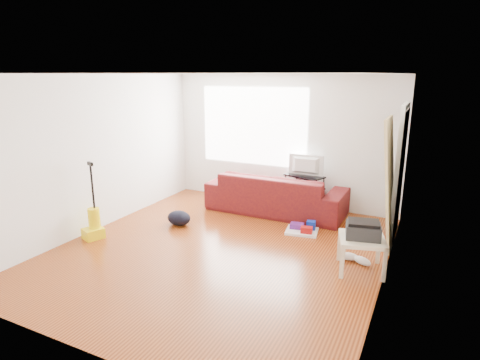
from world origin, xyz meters
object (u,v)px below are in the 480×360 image
at_px(tv_stand, 304,193).
at_px(side_table, 362,243).
at_px(backpack, 179,225).
at_px(vacuum, 94,224).
at_px(sofa, 276,211).
at_px(cleaning_tray, 303,229).
at_px(bucket, 288,218).

bearing_deg(tv_stand, side_table, -34.45).
xyz_separation_m(backpack, vacuum, (-0.87, -1.06, 0.22)).
distance_m(sofa, tv_stand, 0.63).
relative_size(backpack, vacuum, 0.36).
height_order(cleaning_tray, vacuum, vacuum).
distance_m(side_table, backpack, 3.12).
relative_size(sofa, cleaning_tray, 4.51).
bearing_deg(tv_stand, backpack, -115.83).
bearing_deg(cleaning_tray, bucket, 129.69).
height_order(backpack, vacuum, vacuum).
bearing_deg(backpack, cleaning_tray, 30.76).
bearing_deg(sofa, backpack, 47.50).
distance_m(sofa, side_table, 2.53).
height_order(tv_stand, backpack, tv_stand).
xyz_separation_m(side_table, cleaning_tray, (-1.07, 0.93, -0.33)).
bearing_deg(sofa, cleaning_tray, 135.28).
bearing_deg(bucket, sofa, 145.80).
bearing_deg(vacuum, cleaning_tray, 50.85).
relative_size(bucket, vacuum, 0.25).
distance_m(tv_stand, bucket, 0.61).
height_order(sofa, tv_stand, tv_stand).
xyz_separation_m(bucket, backpack, (-1.56, -1.14, 0.00)).
distance_m(side_table, vacuum, 4.02).
bearing_deg(backpack, sofa, 61.75).
bearing_deg(vacuum, backpack, 71.52).
bearing_deg(cleaning_tray, tv_stand, 107.25).
height_order(side_table, vacuum, vacuum).
relative_size(sofa, side_table, 3.63).
bearing_deg(vacuum, tv_stand, 67.34).
xyz_separation_m(sofa, side_table, (1.84, -1.69, 0.39)).
xyz_separation_m(side_table, backpack, (-3.08, 0.34, -0.39)).
height_order(sofa, backpack, sofa).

